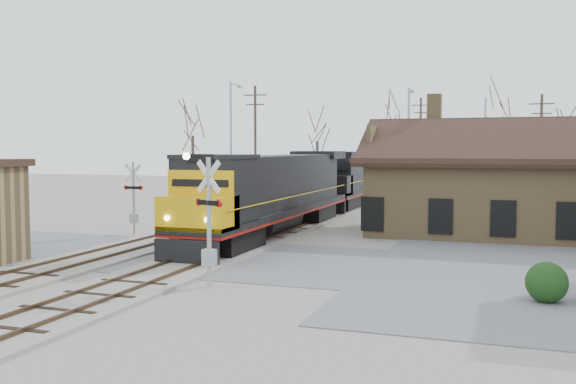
% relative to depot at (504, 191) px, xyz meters
% --- Properties ---
extents(ground, '(140.00, 140.00, 0.00)m').
position_rel_depot_xyz_m(ground, '(-11.99, -12.00, -2.41)').
color(ground, '#9F9A90').
rests_on(ground, ground).
extents(road, '(60.00, 9.00, 0.03)m').
position_rel_depot_xyz_m(road, '(-11.99, -12.00, -2.39)').
color(road, '#5D5D62').
rests_on(road, ground).
extents(track_main, '(3.40, 90.00, 0.24)m').
position_rel_depot_xyz_m(track_main, '(-11.99, 3.00, -2.34)').
color(track_main, '#9F9A90').
rests_on(track_main, ground).
extents(track_siding, '(3.40, 90.00, 0.24)m').
position_rel_depot_xyz_m(track_siding, '(-16.49, 3.00, -2.34)').
color(track_siding, '#9F9A90').
rests_on(track_siding, ground).
extents(depot, '(15.20, 9.31, 7.90)m').
position_rel_depot_xyz_m(depot, '(0.00, 0.00, 0.00)').
color(depot, '#98784F').
rests_on(depot, ground).
extents(locomotive_lead, '(3.04, 20.39, 4.53)m').
position_rel_depot_xyz_m(locomotive_lead, '(-11.99, -4.62, -0.03)').
color(locomotive_lead, black).
rests_on(locomotive_lead, ground).
extents(locomotive_trailing, '(3.04, 20.39, 4.28)m').
position_rel_depot_xyz_m(locomotive_trailing, '(-11.99, 16.04, -0.03)').
color(locomotive_trailing, black).
rests_on(locomotive_trailing, ground).
extents(crossbuck_near, '(1.21, 0.53, 4.45)m').
position_rel_depot_xyz_m(crossbuck_near, '(-9.45, -17.25, -0.34)').
color(crossbuck_near, '#A5A8AD').
rests_on(crossbuck_near, ground).
extents(crossbuck_far, '(1.14, 0.30, 3.99)m').
position_rel_depot_xyz_m(crossbuck_far, '(-19.13, -6.83, -0.53)').
color(crossbuck_far, '#A5A8AD').
rests_on(crossbuck_far, ground).
extents(hedge_a, '(1.28, 1.28, 1.28)m').
position_rel_depot_xyz_m(hedge_a, '(1.42, -16.02, -1.77)').
color(hedge_a, black).
rests_on(hedge_a, ground).
extents(streetlight_a, '(0.25, 2.04, 9.55)m').
position_rel_depot_xyz_m(streetlight_a, '(-19.16, 6.37, 2.91)').
color(streetlight_a, '#A5A8AD').
rests_on(streetlight_a, ground).
extents(streetlight_b, '(0.25, 2.04, 9.21)m').
position_rel_depot_xyz_m(streetlight_b, '(-6.92, 11.22, 2.74)').
color(streetlight_b, '#A5A8AD').
rests_on(streetlight_b, ground).
extents(streetlight_c, '(0.25, 2.04, 9.28)m').
position_rel_depot_xyz_m(streetlight_c, '(-1.97, 24.50, 2.77)').
color(streetlight_c, '#A5A8AD').
rests_on(streetlight_c, ground).
extents(utility_pole_a, '(2.00, 0.24, 10.03)m').
position_rel_depot_xyz_m(utility_pole_a, '(-20.43, 14.12, 2.84)').
color(utility_pole_a, '#382D23').
rests_on(utility_pole_a, ground).
extents(utility_pole_b, '(2.00, 0.24, 10.08)m').
position_rel_depot_xyz_m(utility_pole_b, '(-8.89, 32.82, 2.86)').
color(utility_pole_b, '#382D23').
rests_on(utility_pole_b, ground).
extents(utility_pole_c, '(2.00, 0.24, 9.22)m').
position_rel_depot_xyz_m(utility_pole_c, '(2.67, 20.93, 2.42)').
color(utility_pole_c, '#382D23').
rests_on(utility_pole_c, ground).
extents(tree_a, '(3.97, 3.97, 9.72)m').
position_rel_depot_xyz_m(tree_a, '(-29.74, 20.49, 4.51)').
color(tree_a, '#382D23').
rests_on(tree_a, ground).
extents(tree_b, '(3.63, 3.63, 8.90)m').
position_rel_depot_xyz_m(tree_b, '(-19.23, 28.81, 3.92)').
color(tree_b, '#382D23').
rests_on(tree_b, ground).
extents(tree_c, '(5.11, 5.11, 12.52)m').
position_rel_depot_xyz_m(tree_c, '(-11.90, 33.47, 6.52)').
color(tree_c, '#382D23').
rests_on(tree_c, ground).
extents(tree_d, '(4.84, 4.84, 11.86)m').
position_rel_depot_xyz_m(tree_d, '(-0.85, 29.75, 6.05)').
color(tree_d, '#382D23').
rests_on(tree_d, ground).
extents(tree_e, '(3.82, 3.82, 9.36)m').
position_rel_depot_xyz_m(tree_e, '(5.11, 23.81, 4.25)').
color(tree_e, '#382D23').
rests_on(tree_e, ground).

